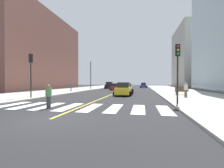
# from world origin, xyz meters

# --- Properties ---
(ground_plane) EXTENTS (220.00, 220.00, 0.00)m
(ground_plane) POSITION_xyz_m (0.00, 0.00, 0.00)
(ground_plane) COLOR black
(sidewalk_kerb_east) EXTENTS (10.00, 120.00, 0.15)m
(sidewalk_kerb_east) POSITION_xyz_m (12.20, 20.00, 0.07)
(sidewalk_kerb_east) COLOR #9E9B93
(sidewalk_kerb_east) RESTS_ON ground
(sidewalk_kerb_west) EXTENTS (10.00, 120.00, 0.15)m
(sidewalk_kerb_west) POSITION_xyz_m (-12.20, 20.00, 0.07)
(sidewalk_kerb_west) COLOR #9E9B93
(sidewalk_kerb_west) RESTS_ON ground
(crosswalk_paint) EXTENTS (13.50, 4.00, 0.01)m
(crosswalk_paint) POSITION_xyz_m (0.00, 4.00, 0.01)
(crosswalk_paint) COLOR silver
(crosswalk_paint) RESTS_ON ground
(lane_divider_paint) EXTENTS (0.16, 80.00, 0.01)m
(lane_divider_paint) POSITION_xyz_m (0.00, 40.00, 0.01)
(lane_divider_paint) COLOR yellow
(lane_divider_paint) RESTS_ON ground
(parking_garage_concrete) EXTENTS (18.00, 24.00, 24.58)m
(parking_garage_concrete) POSITION_xyz_m (28.11, 62.24, 12.29)
(parking_garage_concrete) COLOR #9E9B93
(parking_garage_concrete) RESTS_ON ground
(low_rise_brick_west) EXTENTS (16.00, 32.00, 20.94)m
(low_rise_brick_west) POSITION_xyz_m (-27.11, 31.87, 10.47)
(low_rise_brick_west) COLOR brown
(low_rise_brick_west) RESTS_ON ground
(car_blue_nearest) EXTENTS (2.60, 4.07, 1.79)m
(car_blue_nearest) POSITION_xyz_m (5.20, 48.10, 0.84)
(car_blue_nearest) COLOR #2D479E
(car_blue_nearest) RESTS_ON ground
(car_red_second) EXTENTS (2.45, 3.81, 1.67)m
(car_red_second) POSITION_xyz_m (-1.97, 30.56, 0.78)
(car_red_second) COLOR red
(car_red_second) RESTS_ON ground
(car_gray_third) EXTENTS (2.47, 3.90, 1.72)m
(car_gray_third) POSITION_xyz_m (1.87, 23.20, 0.81)
(car_gray_third) COLOR slate
(car_gray_third) RESTS_ON ground
(car_black_fourth) EXTENTS (3.06, 4.77, 2.09)m
(car_black_fourth) POSITION_xyz_m (-5.24, 39.53, 0.98)
(car_black_fourth) COLOR black
(car_black_fourth) RESTS_ON ground
(car_yellow_fifth) EXTENTS (2.73, 4.34, 1.93)m
(car_yellow_fifth) POSITION_xyz_m (2.09, 15.09, 0.90)
(car_yellow_fifth) COLOR gold
(car_yellow_fifth) RESTS_ON ground
(traffic_light_near_corner) EXTENTS (0.36, 0.41, 5.00)m
(traffic_light_near_corner) POSITION_xyz_m (7.69, 6.56, 3.65)
(traffic_light_near_corner) COLOR black
(traffic_light_near_corner) RESTS_ON sidewalk_kerb_east
(traffic_light_far_corner) EXTENTS (0.36, 0.41, 5.11)m
(traffic_light_far_corner) POSITION_xyz_m (-8.10, 8.68, 3.73)
(traffic_light_far_corner) COLOR black
(traffic_light_far_corner) RESTS_ON sidewalk_kerb_west
(park_bench) EXTENTS (1.81, 0.59, 1.12)m
(park_bench) POSITION_xyz_m (10.29, 16.42, 0.69)
(park_bench) COLOR brown
(park_bench) RESTS_ON sidewalk_kerb_east
(pedestrian_crossing) EXTENTS (0.44, 0.44, 1.79)m
(pedestrian_crossing) POSITION_xyz_m (-2.10, 3.05, 0.98)
(pedestrian_crossing) COLOR #38383D
(pedestrian_crossing) RESTS_ON ground
(pedestrian_waiting_east) EXTENTS (0.44, 0.44, 1.77)m
(pedestrian_waiting_east) POSITION_xyz_m (9.96, 12.86, 1.12)
(pedestrian_waiting_east) COLOR brown
(pedestrian_waiting_east) RESTS_ON sidewalk_kerb_east
(pedestrian_walking_west) EXTENTS (0.39, 0.39, 1.59)m
(pedestrian_walking_west) POSITION_xyz_m (-9.45, 21.86, 1.03)
(pedestrian_walking_west) COLOR #232847
(pedestrian_walking_west) RESTS_ON sidewalk_kerb_west
(street_lamp) EXTENTS (0.44, 0.44, 7.47)m
(street_lamp) POSITION_xyz_m (-8.24, 30.56, 4.56)
(street_lamp) COLOR #38383D
(street_lamp) RESTS_ON sidewalk_kerb_west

